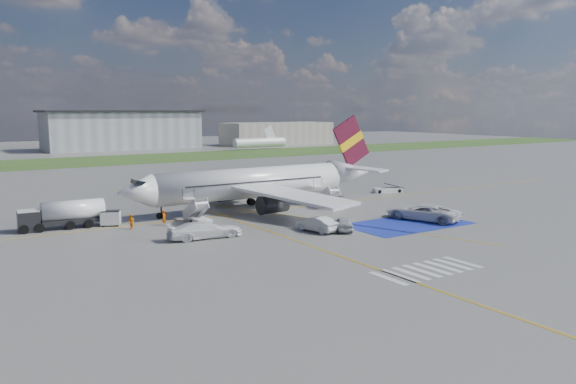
% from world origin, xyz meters
% --- Properties ---
extents(ground, '(400.00, 400.00, 0.00)m').
position_xyz_m(ground, '(0.00, 0.00, 0.00)').
color(ground, '#60605E').
rests_on(ground, ground).
extents(grass_strip, '(400.00, 30.00, 0.01)m').
position_xyz_m(grass_strip, '(0.00, 95.00, 0.01)').
color(grass_strip, '#2D4C1E').
rests_on(grass_strip, ground).
extents(taxiway_line_main, '(120.00, 0.20, 0.01)m').
position_xyz_m(taxiway_line_main, '(0.00, 12.00, 0.01)').
color(taxiway_line_main, gold).
rests_on(taxiway_line_main, ground).
extents(taxiway_line_cross, '(0.20, 60.00, 0.01)m').
position_xyz_m(taxiway_line_cross, '(-5.00, -10.00, 0.01)').
color(taxiway_line_cross, gold).
rests_on(taxiway_line_cross, ground).
extents(taxiway_line_diag, '(20.71, 56.45, 0.01)m').
position_xyz_m(taxiway_line_diag, '(0.00, 12.00, 0.01)').
color(taxiway_line_diag, gold).
rests_on(taxiway_line_diag, ground).
extents(staging_box, '(14.00, 8.00, 0.01)m').
position_xyz_m(staging_box, '(10.00, -4.00, 0.01)').
color(staging_box, '#1A2A9C').
rests_on(staging_box, ground).
extents(crosswalk, '(9.00, 4.00, 0.01)m').
position_xyz_m(crosswalk, '(-1.80, -18.00, 0.01)').
color(crosswalk, silver).
rests_on(crosswalk, ground).
extents(terminal_centre, '(48.00, 18.00, 12.00)m').
position_xyz_m(terminal_centre, '(20.00, 135.00, 6.00)').
color(terminal_centre, gray).
rests_on(terminal_centre, ground).
extents(terminal_east, '(40.00, 16.00, 8.00)m').
position_xyz_m(terminal_east, '(75.00, 128.00, 4.00)').
color(terminal_east, gray).
rests_on(terminal_east, ground).
extents(airliner, '(36.81, 32.95, 11.92)m').
position_xyz_m(airliner, '(1.51, 14.00, 3.39)').
color(airliner, silver).
rests_on(airliner, ground).
extents(airstairs_fwd, '(1.90, 5.20, 3.60)m').
position_xyz_m(airstairs_fwd, '(-9.50, 8.70, 0.62)').
color(airstairs_fwd, silver).
rests_on(airstairs_fwd, ground).
extents(airstairs_aft, '(1.90, 5.20, 3.60)m').
position_xyz_m(airstairs_aft, '(9.00, 8.70, 0.62)').
color(airstairs_aft, silver).
rests_on(airstairs_aft, ground).
extents(fuel_tanker, '(8.87, 3.06, 2.97)m').
position_xyz_m(fuel_tanker, '(-22.83, 14.64, 1.25)').
color(fuel_tanker, black).
rests_on(fuel_tanker, ground).
extents(gpu_cart, '(2.38, 2.00, 1.70)m').
position_xyz_m(gpu_cart, '(-18.12, 13.21, 0.77)').
color(gpu_cart, silver).
rests_on(gpu_cart, ground).
extents(belt_loader, '(4.96, 2.85, 1.43)m').
position_xyz_m(belt_loader, '(24.95, 15.20, 0.36)').
color(belt_loader, silver).
rests_on(belt_loader, ground).
extents(car_silver_a, '(3.88, 4.68, 1.51)m').
position_xyz_m(car_silver_a, '(1.94, -2.69, 0.75)').
color(car_silver_a, silver).
rests_on(car_silver_a, ground).
extents(car_silver_b, '(2.71, 5.12, 1.61)m').
position_xyz_m(car_silver_b, '(-0.79, -1.49, 0.80)').
color(car_silver_b, '#B2B5B9').
rests_on(car_silver_b, ground).
extents(van_white_a, '(4.91, 7.23, 2.48)m').
position_xyz_m(van_white_a, '(13.16, -3.26, 1.24)').
color(van_white_a, silver).
rests_on(van_white_a, ground).
extents(van_white_b, '(5.88, 2.89, 2.22)m').
position_xyz_m(van_white_b, '(-11.92, 2.03, 1.11)').
color(van_white_b, white).
rests_on(van_white_b, ground).
extents(crew_fwd, '(0.75, 0.71, 1.73)m').
position_xyz_m(crew_fwd, '(-13.04, 10.32, 0.86)').
color(crew_fwd, orange).
rests_on(crew_fwd, ground).
extents(crew_nose, '(0.78, 0.92, 1.65)m').
position_xyz_m(crew_nose, '(-16.85, 10.07, 0.82)').
color(crew_nose, orange).
rests_on(crew_nose, ground).
extents(crew_aft, '(0.70, 1.16, 1.85)m').
position_xyz_m(crew_aft, '(8.89, 9.52, 0.92)').
color(crew_aft, orange).
rests_on(crew_aft, ground).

